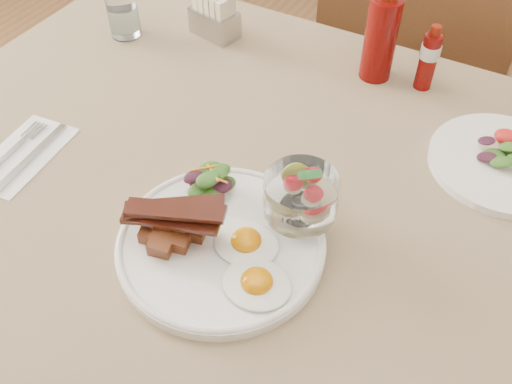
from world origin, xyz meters
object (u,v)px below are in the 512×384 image
object	(u,v)px
table	(292,225)
ketchup_bottle	(381,37)
fruit_cup	(301,196)
main_plate	(221,245)
sugar_caddy	(214,17)
hot_sauce_bottle	(429,58)
water_glass	(123,13)
chair_far	(410,81)

from	to	relation	value
table	ketchup_bottle	size ratio (longest dim) A/B	7.90
fruit_cup	main_plate	bearing A→B (deg)	-134.70
main_plate	ketchup_bottle	bearing A→B (deg)	85.79
ketchup_bottle	main_plate	bearing A→B (deg)	-94.21
fruit_cup	ketchup_bottle	world-z (taller)	ketchup_bottle
ketchup_bottle	sugar_caddy	world-z (taller)	ketchup_bottle
hot_sauce_bottle	water_glass	world-z (taller)	hot_sauce_bottle
fruit_cup	hot_sauce_bottle	bearing A→B (deg)	83.76
table	sugar_caddy	distance (m)	0.46
main_plate	water_glass	world-z (taller)	water_glass
ketchup_bottle	sugar_caddy	bearing A→B (deg)	-175.82
sugar_caddy	water_glass	bearing A→B (deg)	-139.73
sugar_caddy	ketchup_bottle	bearing A→B (deg)	16.17
table	fruit_cup	world-z (taller)	fruit_cup
ketchup_bottle	water_glass	distance (m)	0.50
water_glass	sugar_caddy	bearing A→B (deg)	28.28
sugar_caddy	table	bearing A→B (deg)	-30.53
chair_far	fruit_cup	bearing A→B (deg)	-86.71
table	hot_sauce_bottle	world-z (taller)	hot_sauce_bottle
ketchup_bottle	sugar_caddy	size ratio (longest dim) A/B	1.62
ketchup_bottle	hot_sauce_bottle	world-z (taller)	ketchup_bottle
chair_far	sugar_caddy	xyz separation A→B (m)	(-0.33, -0.36, 0.27)
chair_far	ketchup_bottle	world-z (taller)	chair_far
chair_far	fruit_cup	xyz separation A→B (m)	(0.04, -0.74, 0.30)
ketchup_bottle	hot_sauce_bottle	xyz separation A→B (m)	(0.09, 0.01, -0.02)
table	sugar_caddy	bearing A→B (deg)	137.47
fruit_cup	ketchup_bottle	bearing A→B (deg)	96.01
main_plate	ketchup_bottle	world-z (taller)	ketchup_bottle
fruit_cup	sugar_caddy	bearing A→B (deg)	134.56
fruit_cup	sugar_caddy	size ratio (longest dim) A/B	0.96
main_plate	ketchup_bottle	distance (m)	0.48
fruit_cup	water_glass	bearing A→B (deg)	151.07
table	chair_far	world-z (taller)	chair_far
main_plate	sugar_caddy	distance (m)	0.54
table	fruit_cup	size ratio (longest dim) A/B	13.34
fruit_cup	sugar_caddy	distance (m)	0.53
ketchup_bottle	table	bearing A→B (deg)	-90.10
chair_far	main_plate	xyz separation A→B (m)	(-0.03, -0.82, 0.24)
chair_far	water_glass	bearing A→B (deg)	-137.07
main_plate	water_glass	xyz separation A→B (m)	(-0.45, 0.37, 0.04)
fruit_cup	chair_far	bearing A→B (deg)	93.29
chair_far	ketchup_bottle	xyz separation A→B (m)	(0.00, -0.34, 0.31)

